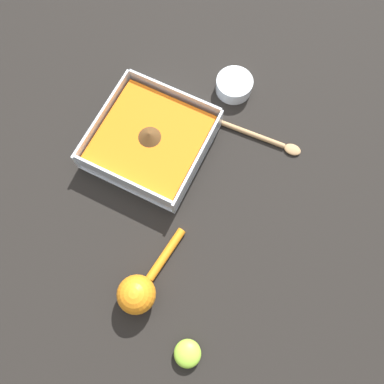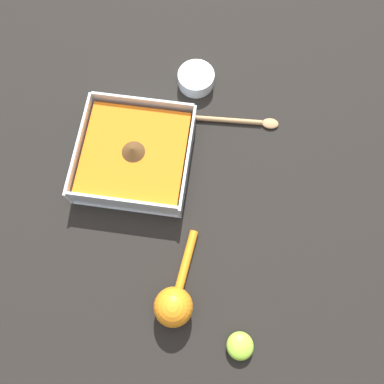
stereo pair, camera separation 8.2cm
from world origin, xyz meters
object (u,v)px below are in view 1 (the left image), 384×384
Objects in this scene: spice_bowl at (234,86)px; lemon_squeezer at (139,291)px; lemon_half at (187,354)px; wooden_spoon at (261,138)px; square_dish at (151,140)px.

spice_bowl is 0.44× the size of lemon_squeezer.
spice_bowl is 1.67× the size of lemon_half.
wooden_spoon is at bearing -129.93° from spice_bowl.
lemon_half is (-0.37, -0.28, -0.01)m from square_dish.
wooden_spoon is (0.50, 0.05, -0.01)m from lemon_half.
lemon_squeezer reaches higher than square_dish.
square_dish is 1.24× the size of lemon_squeezer.
spice_bowl is at bearing -170.03° from lemon_squeezer.
square_dish is 4.67× the size of lemon_half.
spice_bowl is 0.54m from lemon_squeezer.
lemon_squeezer reaches higher than spice_bowl.
lemon_half is at bearing 72.80° from lemon_squeezer.
lemon_half is 0.24× the size of wooden_spoon.
lemon_half is at bearing -164.29° from spice_bowl.
square_dish is 2.80× the size of spice_bowl.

